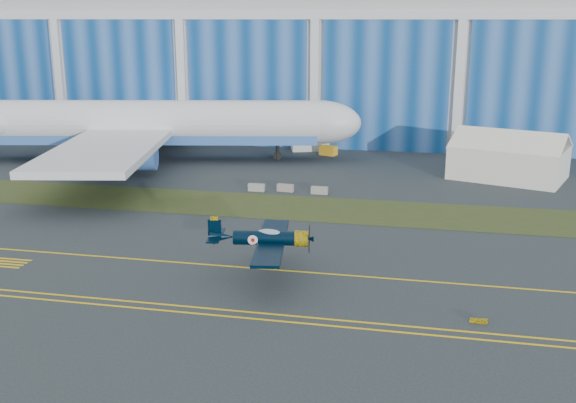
% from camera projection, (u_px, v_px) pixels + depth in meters
% --- Properties ---
extents(ground, '(260.00, 260.00, 0.00)m').
position_uv_depth(ground, '(223.00, 246.00, 61.82)').
color(ground, '#2D3539').
rests_on(ground, ground).
extents(grass_median, '(260.00, 10.00, 0.02)m').
position_uv_depth(grass_median, '(260.00, 205.00, 75.03)').
color(grass_median, '#475128').
rests_on(grass_median, ground).
extents(hangar, '(220.00, 45.70, 30.00)m').
position_uv_depth(hangar, '(335.00, 47.00, 125.63)').
color(hangar, silver).
rests_on(hangar, ground).
extents(taxiway_centreline, '(200.00, 0.20, 0.02)m').
position_uv_depth(taxiway_centreline, '(205.00, 264.00, 57.09)').
color(taxiway_centreline, yellow).
rests_on(taxiway_centreline, ground).
extents(edge_line_near, '(80.00, 0.20, 0.02)m').
position_uv_depth(edge_line_near, '(163.00, 310.00, 48.13)').
color(edge_line_near, yellow).
rests_on(edge_line_near, ground).
extents(edge_line_far, '(80.00, 0.20, 0.02)m').
position_uv_depth(edge_line_far, '(168.00, 305.00, 49.07)').
color(edge_line_far, yellow).
rests_on(edge_line_far, ground).
extents(guard_board_right, '(1.20, 0.15, 0.35)m').
position_uv_depth(guard_board_right, '(479.00, 321.00, 46.06)').
color(guard_board_right, yellow).
rests_on(guard_board_right, ground).
extents(warbird, '(10.97, 12.61, 3.37)m').
position_uv_depth(warbird, '(265.00, 238.00, 53.41)').
color(warbird, black).
rests_on(warbird, ground).
extents(jetliner, '(81.77, 73.30, 24.85)m').
position_uv_depth(jetliner, '(139.00, 74.00, 96.09)').
color(jetliner, silver).
rests_on(jetliner, ground).
extents(tent, '(16.36, 14.08, 6.42)m').
position_uv_depth(tent, '(509.00, 154.00, 87.16)').
color(tent, white).
rests_on(tent, ground).
extents(shipping_container, '(6.23, 4.09, 2.51)m').
position_uv_depth(shipping_container, '(310.00, 143.00, 105.96)').
color(shipping_container, white).
rests_on(shipping_container, ground).
extents(tug, '(2.81, 2.28, 1.42)m').
position_uv_depth(tug, '(328.00, 150.00, 102.55)').
color(tug, yellow).
rests_on(tug, ground).
extents(barrier_a, '(2.00, 0.61, 0.90)m').
position_uv_depth(barrier_a, '(256.00, 187.00, 81.21)').
color(barrier_a, gray).
rests_on(barrier_a, ground).
extents(barrier_b, '(2.05, 0.79, 0.90)m').
position_uv_depth(barrier_b, '(285.00, 188.00, 81.01)').
color(barrier_b, gray).
rests_on(barrier_b, ground).
extents(barrier_c, '(2.01, 0.65, 0.90)m').
position_uv_depth(barrier_c, '(319.00, 190.00, 79.84)').
color(barrier_c, gray).
rests_on(barrier_c, ground).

